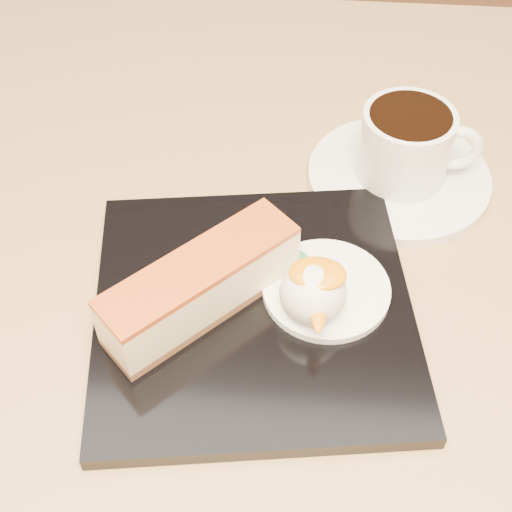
# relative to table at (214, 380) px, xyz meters

# --- Properties ---
(table) EXTENTS (0.80, 0.80, 0.72)m
(table) POSITION_rel_table_xyz_m (0.00, 0.00, 0.00)
(table) COLOR black
(table) RESTS_ON ground
(dessert_plate) EXTENTS (0.25, 0.25, 0.01)m
(dessert_plate) POSITION_rel_table_xyz_m (0.04, -0.04, 0.16)
(dessert_plate) COLOR black
(dessert_plate) RESTS_ON table
(cheesecake) EXTENTS (0.13, 0.13, 0.05)m
(cheesecake) POSITION_rel_table_xyz_m (0.00, -0.04, 0.19)
(cheesecake) COLOR brown
(cheesecake) RESTS_ON dessert_plate
(cream_smear) EXTENTS (0.09, 0.09, 0.01)m
(cream_smear) POSITION_rel_table_xyz_m (0.09, -0.02, 0.17)
(cream_smear) COLOR white
(cream_smear) RESTS_ON dessert_plate
(ice_cream_scoop) EXTENTS (0.05, 0.05, 0.05)m
(ice_cream_scoop) POSITION_rel_table_xyz_m (0.08, -0.04, 0.19)
(ice_cream_scoop) COLOR white
(ice_cream_scoop) RESTS_ON cream_smear
(mango_sauce) EXTENTS (0.04, 0.03, 0.01)m
(mango_sauce) POSITION_rel_table_xyz_m (0.08, -0.04, 0.21)
(mango_sauce) COLOR orange
(mango_sauce) RESTS_ON ice_cream_scoop
(mint_sprig) EXTENTS (0.03, 0.02, 0.00)m
(mint_sprig) POSITION_rel_table_xyz_m (0.06, 0.00, 0.17)
(mint_sprig) COLOR green
(mint_sprig) RESTS_ON cream_smear
(saucer) EXTENTS (0.15, 0.15, 0.01)m
(saucer) POSITION_rel_table_xyz_m (0.15, 0.11, 0.16)
(saucer) COLOR white
(saucer) RESTS_ON table
(coffee_cup) EXTENTS (0.10, 0.07, 0.06)m
(coffee_cup) POSITION_rel_table_xyz_m (0.15, 0.11, 0.20)
(coffee_cup) COLOR white
(coffee_cup) RESTS_ON saucer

